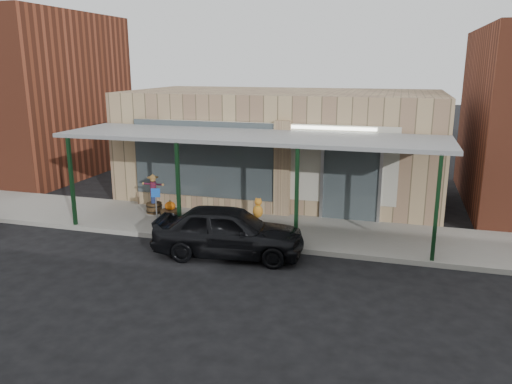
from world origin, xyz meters
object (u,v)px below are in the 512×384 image
(barrel_pumpkin, at_px, (170,215))
(handicap_sign, at_px, (156,203))
(barrel_scarecrow, at_px, (154,200))
(parked_sedan, at_px, (229,231))

(barrel_pumpkin, relative_size, handicap_sign, 0.57)
(barrel_pumpkin, distance_m, handicap_sign, 0.98)
(handicap_sign, bearing_deg, barrel_scarecrow, 104.35)
(barrel_scarecrow, bearing_deg, barrel_pumpkin, -19.66)
(barrel_pumpkin, height_order, parked_sedan, parked_sedan)
(barrel_scarecrow, xyz_separation_m, barrel_pumpkin, (1.06, -0.90, -0.19))
(barrel_scarecrow, distance_m, barrel_pumpkin, 1.40)
(barrel_pumpkin, distance_m, parked_sedan, 3.24)
(parked_sedan, bearing_deg, barrel_scarecrow, 47.71)
(handicap_sign, xyz_separation_m, parked_sedan, (2.75, -1.05, -0.30))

